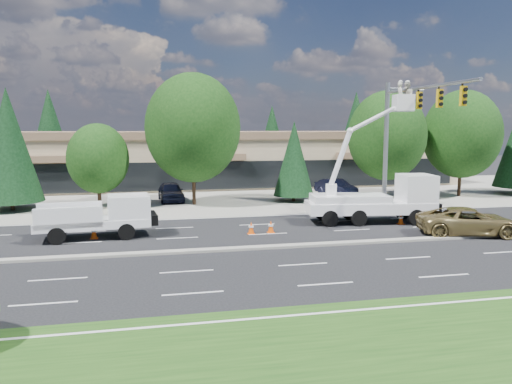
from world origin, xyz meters
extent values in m
plane|color=black|center=(0.00, 0.00, 0.00)|extent=(140.00, 140.00, 0.00)
cube|color=gray|center=(0.00, 20.00, 0.01)|extent=(140.00, 22.00, 0.01)
cube|color=#1A3F12|center=(0.00, -13.00, 0.01)|extent=(140.00, 10.00, 0.01)
cube|color=gray|center=(0.00, 0.00, 0.06)|extent=(120.00, 0.55, 0.12)
cube|color=tan|center=(0.00, 30.00, 2.50)|extent=(50.00, 15.00, 5.00)
cube|color=brown|center=(0.00, 30.00, 5.15)|extent=(50.40, 15.40, 0.70)
cube|color=black|center=(0.00, 22.45, 1.50)|extent=(48.00, 0.12, 2.60)
cylinder|color=#332114|center=(-16.00, 15.00, 0.40)|extent=(0.26, 0.26, 0.80)
cone|color=black|center=(-16.00, 15.00, 4.68)|extent=(4.42, 4.42, 8.08)
cylinder|color=#332114|center=(-10.00, 15.00, 1.01)|extent=(0.28, 0.28, 2.02)
ellipsoid|color=black|center=(-10.00, 15.00, 3.64)|extent=(4.48, 4.48, 5.16)
cylinder|color=#332114|center=(-3.00, 15.00, 1.63)|extent=(0.28, 0.28, 3.25)
ellipsoid|color=black|center=(-3.00, 15.00, 5.87)|extent=(7.23, 7.23, 8.31)
cylinder|color=#332114|center=(5.00, 15.00, 0.40)|extent=(0.26, 0.26, 0.80)
cone|color=black|center=(5.00, 15.00, 3.44)|extent=(3.26, 3.26, 5.95)
cylinder|color=#332114|center=(13.00, 15.00, 1.45)|extent=(0.28, 0.28, 2.90)
ellipsoid|color=black|center=(13.00, 15.00, 5.24)|extent=(6.45, 6.45, 7.41)
cylinder|color=#332114|center=(20.00, 15.00, 1.48)|extent=(0.28, 0.28, 2.96)
ellipsoid|color=black|center=(20.00, 15.00, 5.34)|extent=(6.57, 6.57, 7.56)
cylinder|color=#332114|center=(-18.00, 42.00, 0.40)|extent=(0.26, 0.26, 0.80)
cone|color=black|center=(-18.00, 42.00, 5.66)|extent=(5.35, 5.35, 9.78)
cylinder|color=#332114|center=(-4.00, 42.00, 0.40)|extent=(0.26, 0.26, 0.80)
cone|color=black|center=(-4.00, 42.00, 5.12)|extent=(4.85, 4.85, 8.85)
cylinder|color=#332114|center=(10.00, 42.00, 0.40)|extent=(0.26, 0.26, 0.80)
cone|color=black|center=(10.00, 42.00, 4.76)|extent=(4.50, 4.50, 8.23)
cylinder|color=#332114|center=(22.00, 42.00, 0.40)|extent=(0.26, 0.26, 0.80)
cone|color=black|center=(22.00, 42.00, 5.84)|extent=(5.52, 5.52, 10.08)
cylinder|color=gray|center=(10.00, 9.20, 4.50)|extent=(0.32, 0.32, 9.00)
cylinder|color=gray|center=(10.00, 4.20, 8.30)|extent=(0.20, 10.00, 0.20)
cylinder|color=gray|center=(11.30, 9.20, 8.60)|extent=(2.60, 0.12, 0.12)
cube|color=gold|center=(10.00, 7.20, 7.55)|extent=(0.32, 0.22, 1.05)
cube|color=gold|center=(10.00, 5.00, 7.55)|extent=(0.32, 0.22, 1.05)
cube|color=gold|center=(10.00, 2.80, 7.55)|extent=(0.32, 0.22, 1.05)
cube|color=gold|center=(10.00, 0.60, 7.55)|extent=(0.32, 0.22, 1.05)
cube|color=white|center=(-9.38, 4.20, 0.83)|extent=(6.06, 2.73, 0.44)
cube|color=white|center=(-7.53, 4.39, 1.52)|extent=(2.35, 2.31, 1.47)
cube|color=black|center=(-6.90, 4.45, 1.71)|extent=(0.26, 1.86, 0.98)
cube|color=white|center=(-10.64, 5.01, 1.32)|extent=(3.34, 0.62, 1.08)
cube|color=white|center=(-10.46, 3.16, 1.32)|extent=(3.34, 0.62, 1.08)
cube|color=white|center=(7.00, 5.18, 0.98)|extent=(8.09, 3.42, 0.69)
cube|color=white|center=(9.91, 4.77, 2.01)|extent=(2.26, 2.55, 1.96)
cube|color=black|center=(10.64, 4.67, 2.16)|extent=(0.35, 1.95, 1.18)
cube|color=white|center=(5.74, 5.36, 1.52)|extent=(4.97, 2.89, 0.49)
cylinder|color=white|center=(4.57, 5.52, 2.06)|extent=(0.69, 0.69, 0.78)
cube|color=white|center=(8.89, 4.91, 7.39)|extent=(1.19, 1.02, 1.06)
imported|color=beige|center=(8.68, 4.94, 7.79)|extent=(0.49, 0.67, 1.69)
imported|color=beige|center=(9.11, 4.88, 7.79)|extent=(0.75, 0.90, 1.69)
ellipsoid|color=white|center=(8.68, 4.94, 8.65)|extent=(0.25, 0.25, 0.18)
ellipsoid|color=white|center=(9.11, 4.88, 8.65)|extent=(0.25, 0.25, 0.18)
cube|color=#E64D07|center=(-9.35, 4.08, 0.01)|extent=(0.40, 0.40, 0.03)
cone|color=#E64D07|center=(-9.35, 4.08, 0.35)|extent=(0.36, 0.36, 0.70)
cylinder|color=white|center=(-9.35, 4.08, 0.42)|extent=(0.29, 0.29, 0.10)
cube|color=#E64D07|center=(-0.91, 3.43, 0.01)|extent=(0.40, 0.40, 0.03)
cone|color=#E64D07|center=(-0.91, 3.43, 0.35)|extent=(0.36, 0.36, 0.70)
cylinder|color=white|center=(-0.91, 3.43, 0.42)|extent=(0.29, 0.29, 0.10)
cube|color=#E64D07|center=(0.25, 3.53, 0.01)|extent=(0.40, 0.40, 0.03)
cone|color=#E64D07|center=(0.25, 3.53, 0.35)|extent=(0.36, 0.36, 0.70)
cylinder|color=white|center=(0.25, 3.53, 0.42)|extent=(0.29, 0.29, 0.10)
cube|color=#E64D07|center=(8.65, 4.25, 0.01)|extent=(0.40, 0.40, 0.03)
cone|color=#E64D07|center=(8.65, 4.25, 0.35)|extent=(0.36, 0.36, 0.70)
cylinder|color=white|center=(8.65, 4.25, 0.42)|extent=(0.29, 0.29, 0.10)
imported|color=olive|center=(10.78, 0.60, 0.77)|extent=(6.00, 3.98, 1.53)
imported|color=black|center=(-4.67, 17.13, 0.78)|extent=(2.10, 4.69, 1.57)
imported|color=black|center=(9.57, 17.40, 0.72)|extent=(2.79, 4.65, 1.45)
camera|label=1|loc=(-6.47, -23.26, 5.86)|focal=35.00mm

